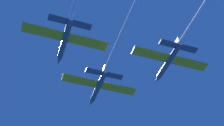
# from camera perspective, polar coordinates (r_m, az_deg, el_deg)

# --- Properties ---
(jet_lead) EXTENTS (16.81, 37.30, 2.78)m
(jet_lead) POSITION_cam_1_polar(r_m,az_deg,el_deg) (65.13, -0.40, 0.25)
(jet_lead) COLOR #4C5660
(jet_right_wing) EXTENTS (16.81, 42.62, 2.78)m
(jet_right_wing) POSITION_cam_1_polar(r_m,az_deg,el_deg) (62.15, 14.41, 6.92)
(jet_right_wing) COLOR #4C5660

